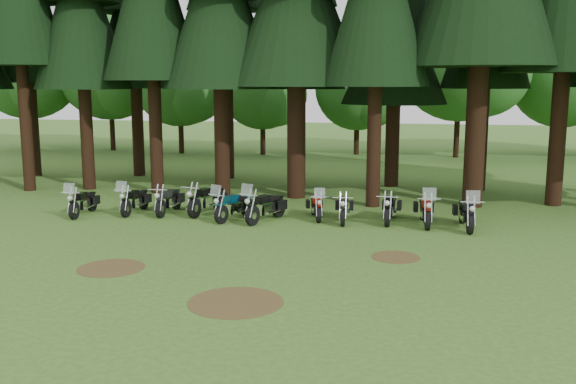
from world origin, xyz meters
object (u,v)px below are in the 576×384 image
object	(u,v)px
motorcycle_0	(83,203)
motorcycle_3	(207,200)
motorcycle_7	(344,209)
motorcycle_9	(425,211)
motorcycle_1	(135,201)
motorcycle_4	(234,207)
motorcycle_5	(266,207)
motorcycle_2	(169,201)
motorcycle_8	(390,209)
motorcycle_10	(466,214)
motorcycle_6	(316,207)

from	to	relation	value
motorcycle_0	motorcycle_3	world-z (taller)	motorcycle_0
motorcycle_7	motorcycle_9	xyz separation A→B (m)	(2.85, -0.03, 0.05)
motorcycle_1	motorcycle_4	bearing A→B (deg)	-4.42
motorcycle_4	motorcycle_5	world-z (taller)	motorcycle_5
motorcycle_1	motorcycle_2	bearing A→B (deg)	10.53
motorcycle_2	motorcycle_8	size ratio (longest dim) A/B	1.00
motorcycle_0	motorcycle_8	xyz separation A→B (m)	(11.33, 0.94, 0.01)
motorcycle_2	motorcycle_5	size ratio (longest dim) A/B	0.98
motorcycle_8	motorcycle_9	bearing A→B (deg)	-8.24
motorcycle_0	motorcycle_1	distance (m)	1.89
motorcycle_7	motorcycle_5	bearing A→B (deg)	-173.29
motorcycle_2	motorcycle_9	world-z (taller)	motorcycle_9
motorcycle_5	motorcycle_10	distance (m)	6.96
motorcycle_3	motorcycle_0	bearing A→B (deg)	-150.82
motorcycle_7	motorcycle_1	bearing A→B (deg)	176.67
motorcycle_8	motorcycle_0	bearing A→B (deg)	-170.78
motorcycle_3	motorcycle_5	bearing A→B (deg)	-5.35
motorcycle_5	motorcycle_9	world-z (taller)	motorcycle_5
motorcycle_0	motorcycle_5	size ratio (longest dim) A/B	0.94
motorcycle_8	motorcycle_5	bearing A→B (deg)	-166.05
motorcycle_0	motorcycle_8	distance (m)	11.37
motorcycle_4	motorcycle_10	distance (m)	8.13
motorcycle_5	motorcycle_8	xyz separation A→B (m)	(4.38, 0.73, -0.03)
motorcycle_2	motorcycle_8	distance (m)	8.29
motorcycle_0	motorcycle_5	world-z (taller)	motorcycle_5
motorcycle_0	motorcycle_2	distance (m)	3.17
motorcycle_3	motorcycle_8	xyz separation A→B (m)	(6.86, -0.19, -0.03)
motorcycle_6	motorcycle_9	distance (m)	3.91
motorcycle_6	motorcycle_9	xyz separation A→B (m)	(3.89, -0.33, 0.07)
motorcycle_5	motorcycle_2	bearing A→B (deg)	-167.93
motorcycle_0	motorcycle_10	bearing A→B (deg)	-1.48
motorcycle_8	motorcycle_9	xyz separation A→B (m)	(1.22, -0.28, 0.03)
motorcycle_0	motorcycle_10	xyz separation A→B (m)	(13.91, 0.34, 0.04)
motorcycle_5	motorcycle_10	size ratio (longest dim) A/B	0.97
motorcycle_0	motorcycle_7	distance (m)	9.73
motorcycle_10	motorcycle_6	bearing A→B (deg)	168.72
motorcycle_8	motorcycle_3	bearing A→B (deg)	-177.10
motorcycle_10	motorcycle_9	bearing A→B (deg)	162.41
motorcycle_1	motorcycle_3	xyz separation A→B (m)	(2.72, 0.43, 0.04)
motorcycle_10	motorcycle_5	bearing A→B (deg)	176.94
motorcycle_1	motorcycle_7	size ratio (longest dim) A/B	1.01
motorcycle_1	motorcycle_3	distance (m)	2.75
motorcycle_2	motorcycle_10	xyz separation A→B (m)	(10.87, -0.55, 0.03)
motorcycle_0	motorcycle_6	xyz separation A→B (m)	(8.66, 1.00, -0.03)
motorcycle_2	motorcycle_3	distance (m)	1.46
motorcycle_4	motorcycle_5	bearing A→B (deg)	18.77
motorcycle_7	motorcycle_8	size ratio (longest dim) A/B	0.96
motorcycle_2	motorcycle_5	bearing A→B (deg)	-9.21
motorcycle_0	motorcycle_1	size ratio (longest dim) A/B	0.99
motorcycle_2	motorcycle_7	world-z (taller)	motorcycle_2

